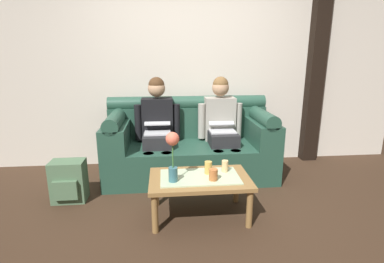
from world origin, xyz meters
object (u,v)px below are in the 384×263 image
(couch, at_px, (190,146))
(flower_vase, at_px, (173,151))
(person_left, at_px, (157,124))
(backpack_left, at_px, (69,182))
(cup_far_center, at_px, (225,166))
(person_right, at_px, (221,123))
(cup_near_left, at_px, (208,168))
(cup_near_right, at_px, (213,175))
(coffee_table, at_px, (200,182))

(couch, height_order, flower_vase, couch)
(person_left, relative_size, backpack_left, 2.82)
(backpack_left, bearing_deg, cup_far_center, -12.20)
(person_right, bearing_deg, cup_near_left, -107.57)
(cup_near_right, height_order, cup_far_center, cup_far_center)
(flower_vase, distance_m, cup_near_left, 0.42)
(couch, xyz_separation_m, cup_far_center, (0.25, -0.94, 0.08))
(cup_near_left, distance_m, cup_far_center, 0.17)
(person_right, xyz_separation_m, backpack_left, (-1.70, -0.60, -0.44))
(person_left, xyz_separation_m, person_right, (0.79, 0.00, -0.00))
(coffee_table, xyz_separation_m, flower_vase, (-0.25, -0.09, 0.34))
(backpack_left, bearing_deg, flower_vase, -25.74)
(cup_far_center, bearing_deg, person_right, 81.39)
(flower_vase, xyz_separation_m, cup_near_right, (0.36, -0.01, -0.23))
(coffee_table, xyz_separation_m, cup_far_center, (0.25, 0.09, 0.11))
(flower_vase, relative_size, backpack_left, 1.03)
(coffee_table, bearing_deg, couch, 90.00)
(couch, relative_size, cup_near_right, 19.75)
(person_right, bearing_deg, flower_vase, -119.94)
(coffee_table, relative_size, cup_far_center, 8.37)
(person_left, height_order, cup_near_right, person_left)
(cup_near_right, bearing_deg, person_right, 75.74)
(person_right, height_order, cup_near_left, person_right)
(coffee_table, xyz_separation_m, cup_near_left, (0.09, 0.06, 0.12))
(person_right, height_order, backpack_left, person_right)
(cup_far_center, bearing_deg, backpack_left, 167.80)
(person_left, bearing_deg, cup_far_center, -55.44)
(cup_near_left, height_order, cup_far_center, cup_near_left)
(couch, distance_m, flower_vase, 1.18)
(flower_vase, relative_size, cup_near_right, 4.34)
(cup_near_right, distance_m, backpack_left, 1.53)
(cup_near_right, bearing_deg, couch, 95.54)
(cup_near_left, xyz_separation_m, cup_near_right, (0.02, -0.15, -0.01))
(couch, bearing_deg, person_left, -179.59)
(person_right, bearing_deg, backpack_left, -160.56)
(cup_far_center, distance_m, backpack_left, 1.61)
(backpack_left, bearing_deg, couch, 24.77)
(couch, distance_m, backpack_left, 1.45)
(person_left, xyz_separation_m, cup_near_right, (0.50, -1.12, -0.21))
(flower_vase, xyz_separation_m, cup_far_center, (0.50, 0.17, -0.22))
(backpack_left, bearing_deg, person_right, 19.44)
(flower_vase, height_order, backpack_left, flower_vase)
(person_left, bearing_deg, flower_vase, -82.45)
(person_right, xyz_separation_m, coffee_table, (-0.39, -1.03, -0.32))
(person_left, height_order, cup_near_left, person_left)
(person_left, distance_m, cup_near_left, 1.10)
(cup_near_left, bearing_deg, person_right, 72.43)
(person_left, xyz_separation_m, flower_vase, (0.15, -1.11, 0.02))
(person_right, relative_size, backpack_left, 2.82)
(cup_near_left, bearing_deg, flower_vase, -156.84)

